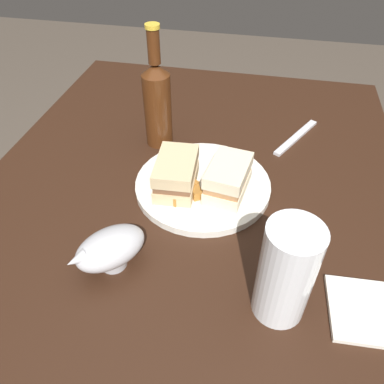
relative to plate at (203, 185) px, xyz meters
The scene contains 14 objects.
ground_plane 0.73m from the plate, 13.46° to the right, with size 6.00×6.00×0.00m, color #4C4238.
dining_table 0.38m from the plate, 13.46° to the right, with size 1.30×0.87×0.72m, color black.
plate is the anchor object (origin of this frame).
sandwich_half_left 0.07m from the plate, 64.58° to the right, with size 0.12×0.08×0.06m.
sandwich_half_right 0.07m from the plate, 71.90° to the left, with size 0.12×0.09×0.06m.
potato_wedge_front 0.04m from the plate, 20.32° to the right, with size 0.05×0.02×0.02m, color #AD702D.
potato_wedge_middle 0.08m from the plate, 36.31° to the right, with size 0.04×0.02×0.01m, color #B77F33.
potato_wedge_back 0.07m from the plate, 37.35° to the right, with size 0.06×0.02×0.02m, color #AD702D.
potato_wedge_left_edge 0.05m from the plate, 25.83° to the right, with size 0.05×0.02×0.02m, color #AD702D.
pint_glass 0.30m from the plate, 33.20° to the left, with size 0.08×0.08×0.17m.
gravy_boat 0.25m from the plate, 26.71° to the right, with size 0.14×0.13×0.07m.
cider_bottle 0.21m from the plate, 137.63° to the right, with size 0.06×0.06×0.27m.
napkin 0.36m from the plate, 50.83° to the left, with size 0.11×0.09×0.01m, color silver.
fork 0.29m from the plate, 139.87° to the left, with size 0.18×0.02×0.01m, color silver.
Camera 1 is at (0.47, 0.12, 1.23)m, focal length 35.56 mm.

